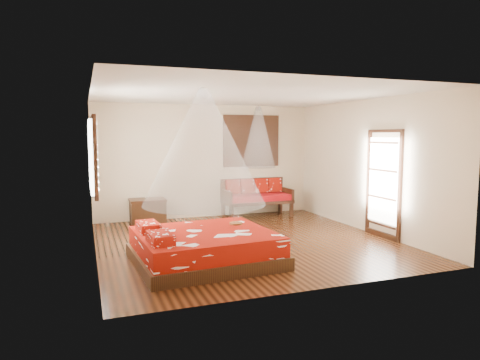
{
  "coord_description": "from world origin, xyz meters",
  "views": [
    {
      "loc": [
        -2.89,
        -7.57,
        2.05
      ],
      "look_at": [
        0.05,
        0.45,
        1.15
      ],
      "focal_mm": 32.0,
      "sensor_mm": 36.0,
      "label": 1
    }
  ],
  "objects": [
    {
      "name": "room",
      "position": [
        0.0,
        0.0,
        1.4
      ],
      "size": [
        5.54,
        5.54,
        2.84
      ],
      "color": "black",
      "rests_on": "ground"
    },
    {
      "name": "bed",
      "position": [
        -1.12,
        -1.04,
        0.25
      ],
      "size": [
        2.31,
        2.11,
        0.65
      ],
      "rotation": [
        0.0,
        0.0,
        0.07
      ],
      "color": "black",
      "rests_on": "floor"
    },
    {
      "name": "daybed",
      "position": [
        1.19,
        2.38,
        0.52
      ],
      "size": [
        1.72,
        0.76,
        0.94
      ],
      "color": "black",
      "rests_on": "floor"
    },
    {
      "name": "storage_chest",
      "position": [
        -1.52,
        2.45,
        0.29
      ],
      "size": [
        0.83,
        0.6,
        0.57
      ],
      "rotation": [
        0.0,
        0.0,
        0.0
      ],
      "color": "black",
      "rests_on": "floor"
    },
    {
      "name": "shutter_panel",
      "position": [
        1.19,
        2.72,
        1.9
      ],
      "size": [
        1.52,
        0.06,
        1.32
      ],
      "color": "black",
      "rests_on": "wall_back"
    },
    {
      "name": "window_left",
      "position": [
        -2.71,
        0.2,
        1.7
      ],
      "size": [
        0.1,
        1.74,
        1.34
      ],
      "color": "black",
      "rests_on": "wall_left"
    },
    {
      "name": "glazed_door",
      "position": [
        2.72,
        -0.6,
        1.07
      ],
      "size": [
        0.08,
        1.02,
        2.16
      ],
      "color": "black",
      "rests_on": "floor"
    },
    {
      "name": "wine_tray",
      "position": [
        -0.43,
        -0.65,
        0.55
      ],
      "size": [
        0.22,
        0.22,
        0.19
      ],
      "rotation": [
        0.0,
        0.0,
        -0.03
      ],
      "color": "brown",
      "rests_on": "bed"
    },
    {
      "name": "mosquito_net_main",
      "position": [
        -1.1,
        -1.04,
        1.85
      ],
      "size": [
        1.96,
        1.96,
        1.8
      ],
      "primitive_type": "cone",
      "color": "white",
      "rests_on": "ceiling"
    },
    {
      "name": "mosquito_net_daybed",
      "position": [
        1.19,
        2.25,
        2.0
      ],
      "size": [
        0.85,
        0.85,
        1.5
      ],
      "primitive_type": "cone",
      "color": "white",
      "rests_on": "ceiling"
    }
  ]
}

